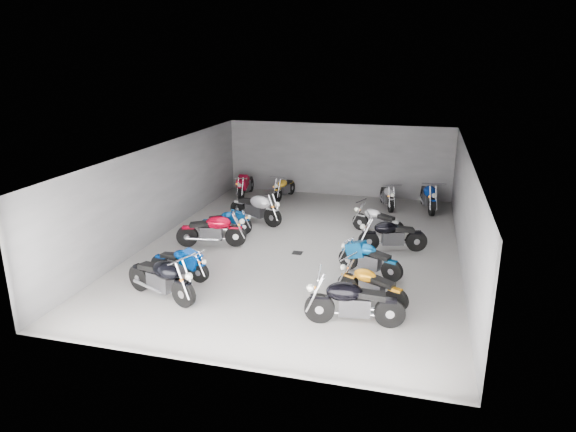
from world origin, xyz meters
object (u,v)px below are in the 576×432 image
motorcycle_left_f (256,208)px  motorcycle_left_b (180,263)px  motorcycle_right_e (392,235)px  motorcycle_back_e (387,196)px  motorcycle_back_a (245,185)px  motorcycle_right_b (371,286)px  drain_grate (297,253)px  motorcycle_right_a (353,303)px  motorcycle_back_f (428,197)px  motorcycle_left_a (161,278)px  motorcycle_left_e (226,223)px  motorcycle_back_b (284,188)px  motorcycle_left_d (212,230)px  motorcycle_right_f (377,221)px  motorcycle_right_c (369,259)px

motorcycle_left_f → motorcycle_left_b: bearing=16.6°
motorcycle_right_e → motorcycle_back_e: (-0.52, 5.00, -0.04)m
motorcycle_back_a → motorcycle_back_e: (6.29, -0.21, -0.03)m
motorcycle_left_f → motorcycle_right_b: (4.88, -5.50, -0.09)m
drain_grate → motorcycle_left_f: motorcycle_left_f is taller
motorcycle_right_b → motorcycle_back_e: size_ratio=0.93×
motorcycle_left_f → motorcycle_right_a: (4.60, -6.71, -0.01)m
motorcycle_back_f → motorcycle_left_a: bearing=45.3°
motorcycle_right_b → motorcycle_right_e: bearing=21.1°
motorcycle_left_a → motorcycle_left_e: bearing=-157.3°
motorcycle_left_e → motorcycle_back_e: 7.15m
motorcycle_right_b → motorcycle_back_b: (-4.78, 9.15, -0.00)m
motorcycle_left_b → motorcycle_right_e: (5.64, 3.69, 0.07)m
motorcycle_left_d → motorcycle_right_f: size_ratio=1.20×
motorcycle_right_f → motorcycle_back_b: same height
motorcycle_left_f → motorcycle_right_c: size_ratio=1.19×
motorcycle_back_b → motorcycle_back_a: bearing=12.6°
motorcycle_left_d → motorcycle_right_c: bearing=64.1°
motorcycle_left_e → motorcycle_right_f: size_ratio=0.95×
motorcycle_left_a → motorcycle_right_e: motorcycle_left_a is taller
motorcycle_left_a → motorcycle_back_b: 10.30m
motorcycle_right_c → motorcycle_back_f: size_ratio=0.82×
motorcycle_right_e → motorcycle_left_d: bearing=86.0°
motorcycle_right_e → motorcycle_back_a: size_ratio=0.99×
motorcycle_right_b → motorcycle_back_a: size_ratio=0.86×
motorcycle_back_a → motorcycle_left_e: bearing=98.3°
motorcycle_right_f → drain_grate: bearing=160.8°
motorcycle_right_b → motorcycle_right_f: (-0.36, 5.44, -0.00)m
drain_grate → motorcycle_right_b: motorcycle_right_b is taller
motorcycle_right_c → motorcycle_right_e: 2.14m
motorcycle_left_f → motorcycle_back_b: bearing=-159.8°
drain_grate → motorcycle_right_c: motorcycle_right_c is taller
motorcycle_right_a → motorcycle_right_b: motorcycle_right_a is taller
drain_grate → motorcycle_right_e: bearing=18.4°
motorcycle_left_e → motorcycle_right_c: motorcycle_right_c is taller
motorcycle_right_f → motorcycle_back_a: 7.17m
motorcycle_left_b → motorcycle_right_a: motorcycle_right_a is taller
motorcycle_left_e → motorcycle_back_f: bearing=106.2°
motorcycle_left_d → motorcycle_right_c: size_ratio=1.18×
motorcycle_left_b → motorcycle_back_e: 10.08m
motorcycle_right_c → motorcycle_right_e: size_ratio=0.88×
drain_grate → motorcycle_right_a: 4.75m
motorcycle_left_b → motorcycle_left_f: size_ratio=0.84×
motorcycle_right_a → motorcycle_right_c: 2.98m
motorcycle_back_e → motorcycle_right_e: bearing=79.2°
motorcycle_back_a → motorcycle_back_b: 1.78m
drain_grate → motorcycle_left_f: 3.50m
motorcycle_left_a → motorcycle_left_e: size_ratio=1.26×
motorcycle_right_e → motorcycle_left_a: bearing=117.4°
motorcycle_back_e → motorcycle_back_f: (1.64, 0.07, 0.07)m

